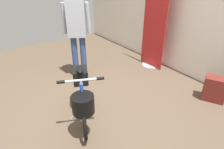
{
  "coord_description": "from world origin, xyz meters",
  "views": [
    {
      "loc": [
        1.99,
        -1.17,
        1.84
      ],
      "look_at": [
        0.02,
        0.21,
        0.55
      ],
      "focal_mm": 30.4,
      "sensor_mm": 36.0,
      "label": 1
    }
  ],
  "objects_px": {
    "folding_bike_foreground": "(82,96)",
    "backpack_on_floor": "(215,89)",
    "floor_banner_stand": "(154,29)",
    "visitor_near_wall": "(77,28)"
  },
  "relations": [
    {
      "from": "folding_bike_foreground",
      "to": "backpack_on_floor",
      "type": "height_order",
      "value": "folding_bike_foreground"
    },
    {
      "from": "backpack_on_floor",
      "to": "visitor_near_wall",
      "type": "bearing_deg",
      "value": -144.61
    },
    {
      "from": "visitor_near_wall",
      "to": "floor_banner_stand",
      "type": "bearing_deg",
      "value": 73.14
    },
    {
      "from": "visitor_near_wall",
      "to": "folding_bike_foreground",
      "type": "bearing_deg",
      "value": -24.82
    },
    {
      "from": "visitor_near_wall",
      "to": "backpack_on_floor",
      "type": "xyz_separation_m",
      "value": [
        1.97,
        1.4,
        -0.78
      ]
    },
    {
      "from": "folding_bike_foreground",
      "to": "visitor_near_wall",
      "type": "height_order",
      "value": "visitor_near_wall"
    },
    {
      "from": "floor_banner_stand",
      "to": "backpack_on_floor",
      "type": "height_order",
      "value": "floor_banner_stand"
    },
    {
      "from": "floor_banner_stand",
      "to": "visitor_near_wall",
      "type": "bearing_deg",
      "value": -106.86
    },
    {
      "from": "floor_banner_stand",
      "to": "backpack_on_floor",
      "type": "bearing_deg",
      "value": -3.89
    },
    {
      "from": "floor_banner_stand",
      "to": "visitor_near_wall",
      "type": "height_order",
      "value": "floor_banner_stand"
    }
  ]
}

